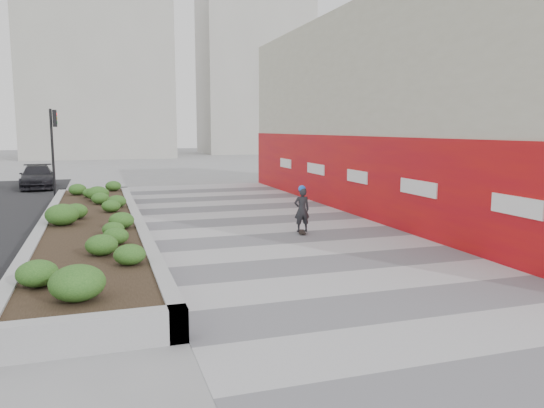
{
  "coord_description": "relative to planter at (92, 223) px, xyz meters",
  "views": [
    {
      "loc": [
        -5.19,
        -9.77,
        3.28
      ],
      "look_at": [
        -0.47,
        4.73,
        1.1
      ],
      "focal_mm": 35.0,
      "sensor_mm": 36.0,
      "label": 1
    }
  ],
  "objects": [
    {
      "name": "ground",
      "position": [
        5.5,
        -7.0,
        -0.42
      ],
      "size": [
        160.0,
        160.0,
        0.0
      ],
      "primitive_type": "plane",
      "color": "gray",
      "rests_on": "ground"
    },
    {
      "name": "walkway",
      "position": [
        5.5,
        -4.0,
        -0.41
      ],
      "size": [
        8.0,
        36.0,
        0.01
      ],
      "primitive_type": "cube",
      "color": "#A8A8AD",
      "rests_on": "ground"
    },
    {
      "name": "building",
      "position": [
        12.48,
        1.98,
        3.56
      ],
      "size": [
        6.04,
        24.08,
        8.0
      ],
      "color": "#BCB6A0",
      "rests_on": "ground"
    },
    {
      "name": "planter",
      "position": [
        0.0,
        0.0,
        0.0
      ],
      "size": [
        3.0,
        18.0,
        0.9
      ],
      "color": "#9E9EA0",
      "rests_on": "ground"
    },
    {
      "name": "traffic_signal_near",
      "position": [
        -1.73,
        10.5,
        2.34
      ],
      "size": [
        0.33,
        0.28,
        4.2
      ],
      "color": "black",
      "rests_on": "ground"
    },
    {
      "name": "distant_bldg_north_l",
      "position": [
        0.5,
        48.0,
        9.58
      ],
      "size": [
        16.0,
        12.0,
        20.0
      ],
      "primitive_type": "cube",
      "color": "#ADAAA3",
      "rests_on": "ground"
    },
    {
      "name": "distant_bldg_north_r",
      "position": [
        20.5,
        53.0,
        11.58
      ],
      "size": [
        14.0,
        10.0,
        24.0
      ],
      "primitive_type": "cube",
      "color": "#ADAAA3",
      "rests_on": "ground"
    },
    {
      "name": "manhole_cover",
      "position": [
        6.0,
        -4.0,
        -0.42
      ],
      "size": [
        0.44,
        0.44,
        0.01
      ],
      "primitive_type": "cylinder",
      "color": "#595654",
      "rests_on": "ground"
    },
    {
      "name": "skateboarder",
      "position": [
        6.25,
        -1.54,
        0.36
      ],
      "size": [
        0.51,
        0.75,
        1.53
      ],
      "rotation": [
        0.0,
        0.0,
        -0.27
      ],
      "color": "beige",
      "rests_on": "ground"
    },
    {
      "name": "car_dark",
      "position": [
        -3.0,
        15.0,
        0.21
      ],
      "size": [
        2.1,
        4.47,
        1.26
      ],
      "primitive_type": "imported",
      "rotation": [
        0.0,
        0.0,
        0.08
      ],
      "color": "black",
      "rests_on": "ground"
    }
  ]
}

